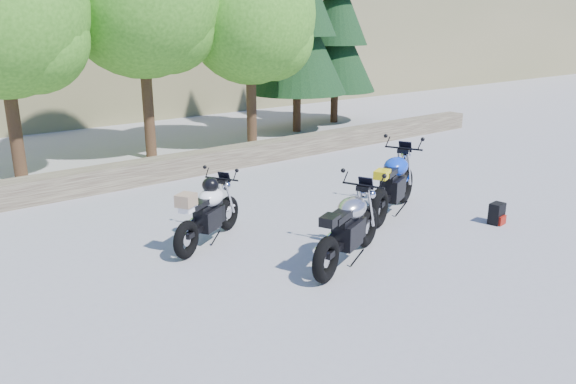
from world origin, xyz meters
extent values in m
plane|color=gray|center=(0.00, 0.00, 0.00)|extent=(90.00, 90.00, 0.00)
cube|color=#4B3C32|center=(0.00, 5.50, 0.25)|extent=(22.00, 0.55, 0.50)
cylinder|color=#382314|center=(-2.50, 7.20, 1.51)|extent=(0.28, 0.28, 3.02)
sphere|color=#31751A|center=(-2.00, 6.90, 3.13)|extent=(2.38, 2.38, 2.38)
cylinder|color=#382314|center=(0.80, 7.60, 1.68)|extent=(0.28, 0.28, 3.36)
sphere|color=#31751A|center=(1.30, 7.30, 3.48)|extent=(2.64, 2.64, 2.64)
cylinder|color=#382314|center=(3.60, 7.00, 1.46)|extent=(0.28, 0.28, 2.91)
sphere|color=#31751A|center=(3.60, 7.00, 3.64)|extent=(3.54, 3.54, 3.54)
sphere|color=#31751A|center=(4.10, 6.70, 3.02)|extent=(2.29, 2.29, 2.29)
cylinder|color=#382314|center=(6.20, 8.20, 1.08)|extent=(0.26, 0.26, 2.16)
cone|color=black|center=(6.20, 8.20, 2.88)|extent=(3.17, 3.17, 3.24)
cylinder|color=#382314|center=(8.40, 8.80, 0.96)|extent=(0.26, 0.26, 1.92)
cone|color=black|center=(8.40, 8.80, 2.56)|extent=(2.82, 2.82, 2.88)
cone|color=black|center=(8.40, 8.80, 3.97)|extent=(2.18, 2.18, 2.56)
torus|color=black|center=(0.87, -0.16, 0.33)|extent=(0.67, 0.41, 0.66)
torus|color=black|center=(-0.50, -0.73, 0.33)|extent=(0.67, 0.41, 0.66)
cylinder|color=silver|center=(0.87, -0.16, 0.33)|extent=(0.23, 0.13, 0.23)
cylinder|color=silver|center=(-0.50, -0.73, 0.33)|extent=(0.23, 0.13, 0.23)
cube|color=black|center=(0.17, -0.46, 0.45)|extent=(0.58, 0.48, 0.37)
cube|color=black|center=(0.23, -0.43, 0.68)|extent=(0.73, 0.43, 0.10)
ellipsoid|color=#B8B9BD|center=(0.30, -0.40, 0.82)|extent=(0.70, 0.60, 0.31)
cube|color=black|center=(-0.12, -0.58, 0.82)|extent=(0.56, 0.41, 0.09)
cube|color=black|center=(-0.41, -0.70, 0.87)|extent=(0.35, 0.30, 0.13)
cylinder|color=black|center=(0.68, -0.24, 1.06)|extent=(0.29, 0.64, 0.03)
sphere|color=silver|center=(0.83, -0.18, 0.89)|extent=(0.19, 0.19, 0.19)
torus|color=black|center=(-0.45, 1.83, 0.30)|extent=(0.59, 0.42, 0.59)
torus|color=black|center=(-1.61, 1.17, 0.30)|extent=(0.59, 0.42, 0.59)
cylinder|color=silver|center=(-0.45, 1.83, 0.30)|extent=(0.20, 0.13, 0.20)
cylinder|color=silver|center=(-1.61, 1.17, 0.30)|extent=(0.20, 0.13, 0.20)
cube|color=black|center=(-1.05, 1.50, 0.41)|extent=(0.52, 0.46, 0.33)
cube|color=black|center=(-0.99, 1.53, 0.61)|extent=(0.64, 0.45, 0.09)
ellipsoid|color=white|center=(-0.94, 1.56, 0.74)|extent=(0.64, 0.57, 0.28)
cube|color=black|center=(-1.29, 1.36, 0.74)|extent=(0.50, 0.41, 0.08)
cube|color=white|center=(-1.53, 1.22, 0.78)|extent=(0.32, 0.29, 0.12)
cylinder|color=black|center=(-0.61, 1.74, 0.95)|extent=(0.33, 0.55, 0.03)
sphere|color=silver|center=(-0.49, 1.82, 0.80)|extent=(0.17, 0.17, 0.17)
ellipsoid|color=black|center=(-0.94, 1.56, 0.94)|extent=(0.36, 0.36, 0.25)
cube|color=#8E7252|center=(-1.56, 1.20, 0.91)|extent=(0.36, 0.35, 0.19)
torus|color=black|center=(3.11, 0.98, 0.35)|extent=(0.72, 0.46, 0.71)
torus|color=black|center=(1.66, 0.32, 0.35)|extent=(0.72, 0.46, 0.71)
cylinder|color=silver|center=(3.11, 0.98, 0.35)|extent=(0.24, 0.14, 0.24)
cylinder|color=silver|center=(1.66, 0.32, 0.35)|extent=(0.24, 0.14, 0.24)
cube|color=black|center=(2.36, 0.64, 0.49)|extent=(0.62, 0.52, 0.40)
cube|color=black|center=(2.43, 0.67, 0.73)|extent=(0.78, 0.48, 0.11)
ellipsoid|color=#0D36C6|center=(2.50, 0.71, 0.89)|extent=(0.76, 0.66, 0.34)
cube|color=black|center=(2.06, 0.50, 0.89)|extent=(0.60, 0.45, 0.10)
cube|color=yellow|center=(1.76, 0.36, 0.93)|extent=(0.37, 0.33, 0.14)
cylinder|color=black|center=(2.90, 0.89, 1.14)|extent=(0.34, 0.68, 0.04)
sphere|color=silver|center=(3.07, 0.96, 0.95)|extent=(0.20, 0.20, 0.20)
cube|color=black|center=(3.45, -0.85, 0.19)|extent=(0.30, 0.23, 0.38)
cube|color=maroon|center=(3.46, -0.97, 0.08)|extent=(0.22, 0.06, 0.16)
camera|label=1|loc=(-5.25, -5.97, 3.43)|focal=35.00mm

